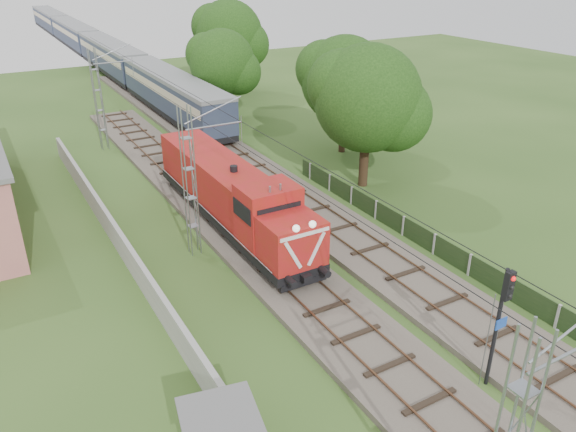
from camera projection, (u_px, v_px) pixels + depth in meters
ground at (378, 363)px, 22.13m from camera, size 140.00×140.00×0.00m
track_main at (290, 277)px, 27.53m from camera, size 4.20×70.00×0.45m
track_side at (260, 175)px, 39.96m from camera, size 4.20×80.00×0.45m
catenary at (191, 182)px, 28.47m from camera, size 3.31×70.00×8.00m
boundary_wall at (129, 256)px, 28.29m from camera, size 0.25×40.00×1.50m
fence at (470, 265)px, 27.81m from camera, size 0.12×32.00×1.20m
locomotive at (232, 194)px, 31.89m from camera, size 2.86×16.32×4.14m
coach_rake at (91, 43)px, 80.33m from camera, size 3.11×92.70×3.59m
signal_post at (503, 308)px, 19.52m from camera, size 0.55×0.43×5.01m
tree_a at (369, 100)px, 36.28m from camera, size 7.37×7.02×9.55m
tree_b at (346, 81)px, 42.84m from camera, size 7.01×6.68×9.09m
tree_c at (223, 63)px, 52.24m from camera, size 6.39×6.09×8.28m
tree_d at (230, 35)px, 61.39m from camera, size 7.73×7.36×10.02m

